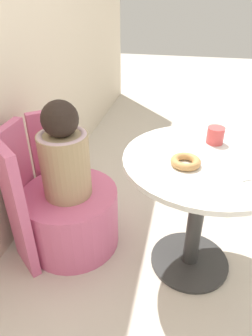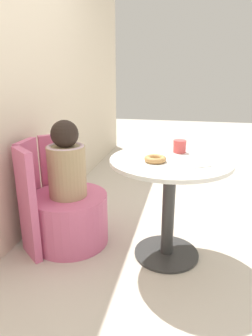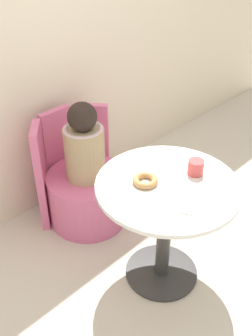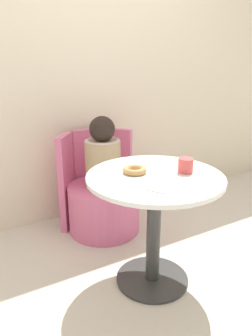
% 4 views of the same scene
% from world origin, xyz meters
% --- Properties ---
extents(ground_plane, '(12.00, 12.00, 0.00)m').
position_xyz_m(ground_plane, '(0.00, 0.00, 0.00)').
color(ground_plane, beige).
extents(back_wall, '(6.00, 0.06, 2.40)m').
position_xyz_m(back_wall, '(0.00, 1.13, 1.20)').
color(back_wall, beige).
rests_on(back_wall, ground_plane).
extents(round_table, '(0.78, 0.78, 0.70)m').
position_xyz_m(round_table, '(-0.03, 0.00, 0.51)').
color(round_table, '#333333').
rests_on(round_table, ground_plane).
extents(tub_chair, '(0.56, 0.56, 0.37)m').
position_xyz_m(tub_chair, '(0.00, 0.72, 0.19)').
color(tub_chair, '#DB6693').
rests_on(tub_chair, ground_plane).
extents(booth_backrest, '(0.66, 0.24, 0.76)m').
position_xyz_m(booth_backrest, '(0.00, 0.95, 0.38)').
color(booth_backrest, '#DB6693').
rests_on(booth_backrest, ground_plane).
extents(child_figure, '(0.27, 0.27, 0.54)m').
position_xyz_m(child_figure, '(0.00, 0.72, 0.62)').
color(child_figure, tan).
rests_on(child_figure, tub_chair).
extents(donut, '(0.14, 0.14, 0.04)m').
position_xyz_m(donut, '(-0.11, 0.09, 0.72)').
color(donut, tan).
rests_on(donut, round_table).
extents(cup, '(0.09, 0.09, 0.08)m').
position_xyz_m(cup, '(0.15, -0.05, 0.74)').
color(cup, '#DB4C4C').
rests_on(cup, round_table).
extents(paper_napkin, '(0.15, 0.15, 0.01)m').
position_xyz_m(paper_napkin, '(-0.12, -0.17, 0.70)').
color(paper_napkin, white).
rests_on(paper_napkin, round_table).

